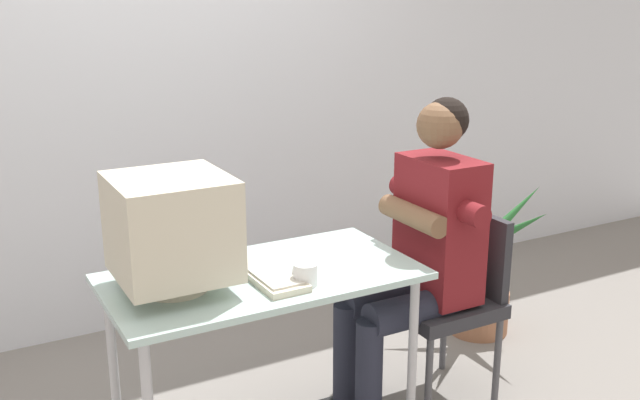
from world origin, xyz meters
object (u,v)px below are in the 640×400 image
desk (263,292)px  person_seated (419,248)px  office_chair (451,292)px  desk_mug (305,274)px  keyboard (264,272)px  crt_monitor (173,227)px  potted_plant (480,278)px

desk → person_seated: bearing=-2.1°
office_chair → desk_mug: size_ratio=8.55×
desk → keyboard: 0.09m
desk → person_seated: person_seated is taller
crt_monitor → keyboard: crt_monitor is taller
person_seated → desk: bearing=177.9°
office_chair → desk_mug: 0.85m
desk → keyboard: size_ratio=2.62×
office_chair → person_seated: size_ratio=0.62×
office_chair → potted_plant: bearing=37.8°
desk_mug → person_seated: bearing=13.5°
keyboard → office_chair: (0.88, 0.00, -0.26)m
person_seated → potted_plant: bearing=30.2°
person_seated → desk_mug: bearing=-166.5°
office_chair → person_seated: bearing=180.0°
desk_mug → potted_plant: bearing=23.0°
desk → potted_plant: (1.41, 0.39, -0.36)m
crt_monitor → desk_mug: bearing=-23.8°
desk → desk_mug: desk_mug is taller
desk → crt_monitor: size_ratio=2.84×
office_chair → person_seated: 0.29m
desk → person_seated: size_ratio=0.86×
crt_monitor → keyboard: 0.39m
crt_monitor → office_chair: 1.29m
desk_mug → keyboard: bearing=122.6°
crt_monitor → desk_mug: 0.49m
keyboard → desk: bearing=80.0°
desk → crt_monitor: bearing=177.9°
desk → keyboard: keyboard is taller
keyboard → office_chair: bearing=0.0°
desk → office_chair: (0.88, -0.03, -0.17)m
potted_plant → desk_mug: bearing=-157.0°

